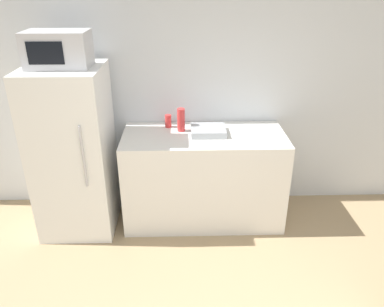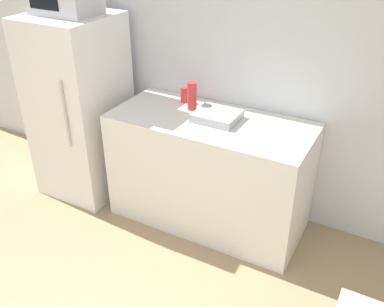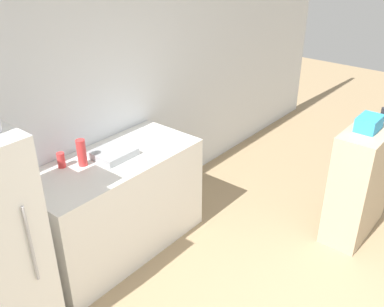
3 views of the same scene
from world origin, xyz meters
name	(u,v)px [view 3 (image 3 of 3)]	position (x,y,z in m)	size (l,w,h in m)	color
wall_back	(89,100)	(0.00, 2.67, 1.30)	(8.00, 0.06, 2.60)	silver
counter	(117,205)	(-0.12, 2.29, 0.45)	(1.53, 0.69, 0.91)	silver
sink_basin	(114,153)	(-0.08, 2.31, 0.94)	(0.32, 0.28, 0.06)	#9EA3A8
bottle_tall	(82,153)	(-0.33, 2.39, 1.02)	(0.07, 0.07, 0.22)	red
bottle_short	(61,160)	(-0.46, 2.50, 0.97)	(0.06, 0.06, 0.12)	red
shelf_cabinet	(360,181)	(1.48, 0.76, 0.53)	(0.79, 0.34, 1.07)	tan
basket	(369,123)	(1.42, 0.77, 1.13)	(0.25, 0.17, 0.12)	#2D8EC6
jar	(384,114)	(1.71, 0.74, 1.13)	(0.06, 0.06, 0.12)	#232328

